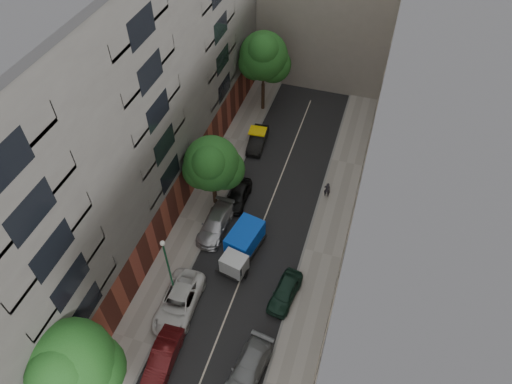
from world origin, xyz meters
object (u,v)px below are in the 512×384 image
at_px(pedestrian, 327,190).
at_px(tarp_truck, 242,246).
at_px(car_left_4, 238,195).
at_px(car_right_1, 248,369).
at_px(car_left_2, 179,302).
at_px(car_left_5, 258,140).
at_px(car_left_1, 163,357).
at_px(car_right_2, 285,292).
at_px(tree_near, 71,368).
at_px(tree_far, 264,58).
at_px(car_left_3, 216,224).
at_px(lamp_post, 168,264).
at_px(tree_mid, 212,166).

bearing_deg(pedestrian, tarp_truck, 56.77).
height_order(car_left_4, car_right_1, car_left_4).
xyz_separation_m(car_left_2, car_left_5, (0.05, 18.76, -0.06)).
relative_size(car_left_1, car_right_2, 1.08).
xyz_separation_m(tarp_truck, car_left_2, (-2.85, -5.76, -0.49)).
bearing_deg(tree_near, tree_far, 87.51).
distance_m(car_left_1, car_left_2, 4.00).
xyz_separation_m(car_left_3, car_right_1, (6.32, -10.60, -0.03)).
relative_size(car_left_1, lamp_post, 0.66).
height_order(car_left_2, car_right_1, car_left_2).
bearing_deg(car_right_2, car_right_1, -89.48).
bearing_deg(lamp_post, car_left_5, 87.44).
xyz_separation_m(car_left_1, tree_near, (-3.09, -3.64, 4.53)).
relative_size(car_right_2, lamp_post, 0.62).
xyz_separation_m(car_right_1, tree_mid, (-7.33, 13.23, 3.99)).
relative_size(car_left_1, tree_mid, 0.61).
bearing_deg(car_left_3, tree_mid, 111.47).
distance_m(car_left_2, car_left_5, 18.76).
height_order(tree_near, pedestrian, tree_near).
distance_m(car_right_1, car_right_2, 6.25).
bearing_deg(pedestrian, car_left_5, -32.66).
bearing_deg(car_left_5, car_right_2, -70.38).
xyz_separation_m(car_left_5, car_right_2, (7.00, -15.60, -0.01)).
bearing_deg(pedestrian, tree_near, 62.90).
relative_size(car_left_2, pedestrian, 3.47).
xyz_separation_m(tarp_truck, tree_near, (-5.29, -13.35, 3.99)).
xyz_separation_m(car_left_1, tree_far, (-1.70, 28.31, 5.55)).
bearing_deg(car_left_4, tree_far, 96.24).
relative_size(car_left_1, car_left_3, 0.87).
height_order(car_left_2, car_left_3, car_left_2).
distance_m(car_left_2, car_left_4, 11.18).
height_order(tree_near, tree_far, tree_far).
bearing_deg(car_left_3, car_right_2, -31.08).
relative_size(tarp_truck, car_left_2, 0.96).
xyz_separation_m(tarp_truck, car_left_1, (-2.20, -9.70, -0.54)).
xyz_separation_m(tree_mid, lamp_post, (0.33, -9.32, -0.54)).
bearing_deg(car_left_4, tarp_truck, -68.95).
bearing_deg(pedestrian, tree_far, -50.50).
bearing_deg(tree_near, tarp_truck, 68.36).
distance_m(car_left_4, car_right_2, 10.25).
relative_size(car_left_1, tree_far, 0.48).
bearing_deg(car_left_3, pedestrian, 39.17).
height_order(tarp_truck, pedestrian, tarp_truck).
distance_m(car_left_5, lamp_post, 18.23).
relative_size(car_left_5, pedestrian, 2.68).
bearing_deg(tree_far, tree_near, -92.49).
bearing_deg(lamp_post, car_left_1, -73.80).
bearing_deg(car_right_2, tree_far, 118.78).
bearing_deg(car_right_1, car_left_1, -163.06).
bearing_deg(tree_near, lamp_post, 78.69).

